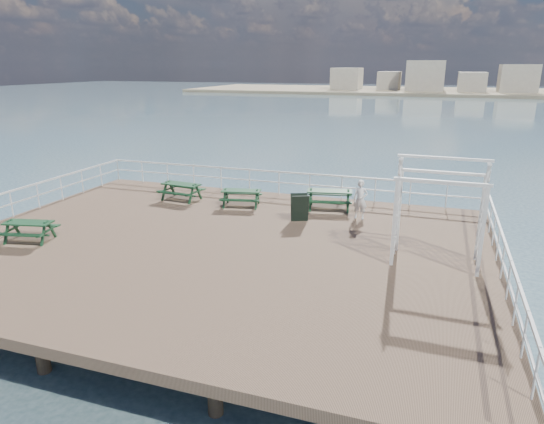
{
  "coord_description": "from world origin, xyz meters",
  "views": [
    {
      "loc": [
        6.8,
        -14.0,
        5.81
      ],
      "look_at": [
        1.8,
        0.58,
        1.1
      ],
      "focal_mm": 32.0,
      "sensor_mm": 36.0,
      "label": 1
    }
  ],
  "objects_px": {
    "picnic_table_c": "(329,195)",
    "picnic_table_d": "(29,227)",
    "picnic_table_b": "(241,194)",
    "picnic_table_a": "(181,188)",
    "trellis_arbor": "(438,217)",
    "person": "(360,200)"
  },
  "relations": [
    {
      "from": "picnic_table_d",
      "to": "trellis_arbor",
      "type": "height_order",
      "value": "trellis_arbor"
    },
    {
      "from": "picnic_table_a",
      "to": "picnic_table_b",
      "type": "relative_size",
      "value": 0.99
    },
    {
      "from": "picnic_table_b",
      "to": "person",
      "type": "relative_size",
      "value": 1.22
    },
    {
      "from": "picnic_table_c",
      "to": "trellis_arbor",
      "type": "xyz_separation_m",
      "value": [
        4.29,
        -4.59,
        0.87
      ]
    },
    {
      "from": "picnic_table_d",
      "to": "trellis_arbor",
      "type": "bearing_deg",
      "value": -1.54
    },
    {
      "from": "picnic_table_a",
      "to": "picnic_table_c",
      "type": "xyz_separation_m",
      "value": [
        6.56,
        0.73,
        0.04
      ]
    },
    {
      "from": "picnic_table_a",
      "to": "trellis_arbor",
      "type": "relative_size",
      "value": 0.57
    },
    {
      "from": "picnic_table_a",
      "to": "trellis_arbor",
      "type": "distance_m",
      "value": 11.55
    },
    {
      "from": "picnic_table_c",
      "to": "person",
      "type": "distance_m",
      "value": 1.7
    },
    {
      "from": "picnic_table_b",
      "to": "picnic_table_c",
      "type": "height_order",
      "value": "picnic_table_c"
    },
    {
      "from": "picnic_table_c",
      "to": "picnic_table_b",
      "type": "bearing_deg",
      "value": -178.54
    },
    {
      "from": "picnic_table_c",
      "to": "picnic_table_d",
      "type": "relative_size",
      "value": 1.16
    },
    {
      "from": "picnic_table_c",
      "to": "picnic_table_d",
      "type": "xyz_separation_m",
      "value": [
        -8.88,
        -7.11,
        -0.08
      ]
    },
    {
      "from": "picnic_table_c",
      "to": "picnic_table_a",
      "type": "bearing_deg",
      "value": 175.19
    },
    {
      "from": "picnic_table_b",
      "to": "picnic_table_d",
      "type": "height_order",
      "value": "picnic_table_b"
    },
    {
      "from": "picnic_table_a",
      "to": "picnic_table_c",
      "type": "distance_m",
      "value": 6.6
    },
    {
      "from": "picnic_table_d",
      "to": "trellis_arbor",
      "type": "xyz_separation_m",
      "value": [
        13.17,
        2.52,
        0.96
      ]
    },
    {
      "from": "picnic_table_b",
      "to": "person",
      "type": "height_order",
      "value": "person"
    },
    {
      "from": "picnic_table_a",
      "to": "picnic_table_d",
      "type": "height_order",
      "value": "picnic_table_a"
    },
    {
      "from": "picnic_table_b",
      "to": "picnic_table_c",
      "type": "bearing_deg",
      "value": 0.52
    },
    {
      "from": "trellis_arbor",
      "to": "person",
      "type": "bearing_deg",
      "value": 129.09
    },
    {
      "from": "picnic_table_a",
      "to": "picnic_table_c",
      "type": "height_order",
      "value": "picnic_table_c"
    }
  ]
}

